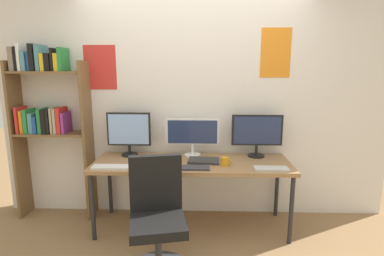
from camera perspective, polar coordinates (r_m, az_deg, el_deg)
name	(u,v)px	position (r m, az deg, el deg)	size (l,w,h in m)	color
wall_back	(193,104)	(3.49, 0.20, 4.58)	(4.45, 0.11, 2.60)	silver
desk	(192,166)	(3.21, -0.03, -7.24)	(2.05, 0.68, 0.74)	#936D47
bookshelf	(47,110)	(3.73, -25.68, 3.13)	(0.83, 0.28, 1.96)	brown
office_chair	(158,228)	(2.66, -6.51, -18.19)	(0.52, 0.52, 0.99)	#2D2D33
monitor_left	(129,132)	(3.43, -11.80, -0.70)	(0.48, 0.18, 0.49)	black
monitor_center	(192,134)	(3.34, 0.09, -1.19)	(0.59, 0.18, 0.42)	silver
monitor_right	(257,133)	(3.38, 12.13, -0.88)	(0.55, 0.18, 0.47)	black
keyboard_left	(112,167)	(3.10, -14.79, -7.09)	(0.39, 0.13, 0.02)	silver
keyboard_center	(191,168)	(2.97, -0.18, -7.49)	(0.36, 0.13, 0.02)	#38383D
keyboard_right	(271,169)	(3.05, 14.70, -7.41)	(0.33, 0.13, 0.02)	silver
computer_mouse	(163,167)	(3.00, -5.52, -7.23)	(0.06, 0.10, 0.03)	#38383D
laptop_closed	(204,161)	(3.19, 2.24, -6.16)	(0.32, 0.22, 0.02)	#2D2D2D
coffee_mug	(225,162)	(3.06, 6.26, -6.30)	(0.11, 0.08, 0.09)	orange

